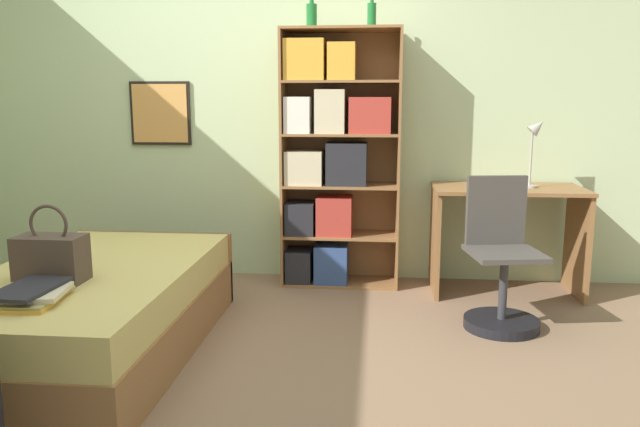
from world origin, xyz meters
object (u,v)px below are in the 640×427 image
(book_stack_on_bed, at_px, (30,294))
(bottle_green, at_px, (312,15))
(bookcase, at_px, (330,159))
(bed, at_px, (95,310))
(desk, at_px, (506,222))
(desk_chair, at_px, (501,279))
(desk_lamp, at_px, (536,139))
(handbag, at_px, (51,257))
(bottle_brown, at_px, (372,14))

(book_stack_on_bed, bearing_deg, bottle_green, 62.37)
(bookcase, relative_size, bottle_green, 8.03)
(bed, bearing_deg, book_stack_on_bed, -91.12)
(desk, xyz_separation_m, desk_chair, (-0.15, -0.68, -0.21))
(book_stack_on_bed, distance_m, desk_chair, 2.55)
(bed, height_order, desk_lamp, desk_lamp)
(bottle_green, height_order, desk, bottle_green)
(desk_lamp, relative_size, desk_chair, 0.54)
(bed, relative_size, handbag, 4.95)
(bed, xyz_separation_m, desk_chair, (2.24, 0.61, 0.06))
(bed, bearing_deg, bookcase, 50.61)
(bottle_brown, bearing_deg, desk, -4.84)
(handbag, height_order, bottle_brown, bottle_brown)
(bottle_green, relative_size, desk, 0.23)
(bed, relative_size, book_stack_on_bed, 4.97)
(bed, relative_size, bottle_green, 8.26)
(bookcase, distance_m, desk_lamp, 1.41)
(bookcase, bearing_deg, desk_chair, -36.17)
(desk_lamp, bearing_deg, bed, -153.33)
(desk, bearing_deg, bed, -151.60)
(handbag, bearing_deg, desk, 32.28)
(bottle_brown, xyz_separation_m, desk_chair, (0.80, -0.76, -1.63))
(desk, bearing_deg, bookcase, 174.90)
(desk_lamp, bearing_deg, handbag, -149.52)
(bed, relative_size, bookcase, 1.03)
(book_stack_on_bed, bearing_deg, handbag, 101.66)
(book_stack_on_bed, height_order, desk_lamp, desk_lamp)
(handbag, distance_m, bottle_brown, 2.59)
(handbag, bearing_deg, bottle_green, 56.70)
(bed, bearing_deg, bottle_brown, 43.75)
(handbag, relative_size, bookcase, 0.21)
(bottle_green, distance_m, desk_chair, 2.18)
(bookcase, height_order, desk_chair, bookcase)
(bed, height_order, bottle_green, bottle_green)
(bed, bearing_deg, handbag, -105.64)
(desk, distance_m, desk_lamp, 0.59)
(book_stack_on_bed, height_order, bottle_green, bottle_green)
(desk, bearing_deg, handbag, -147.72)
(book_stack_on_bed, distance_m, bottle_brown, 2.81)
(bed, distance_m, bottle_brown, 2.61)
(handbag, bearing_deg, bottle_brown, 47.34)
(bottle_green, bearing_deg, desk_chair, -33.00)
(book_stack_on_bed, xyz_separation_m, desk_lamp, (2.56, 1.85, 0.58))
(handbag, bearing_deg, bookcase, 53.66)
(desk_chair, bearing_deg, handbag, -159.26)
(bookcase, bearing_deg, book_stack_on_bed, -120.55)
(handbag, relative_size, desk_lamp, 0.79)
(bed, xyz_separation_m, bookcase, (1.15, 1.40, 0.69))
(handbag, xyz_separation_m, desk_lamp, (2.62, 1.55, 0.49))
(bed, xyz_separation_m, desk, (2.39, 1.29, 0.28))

